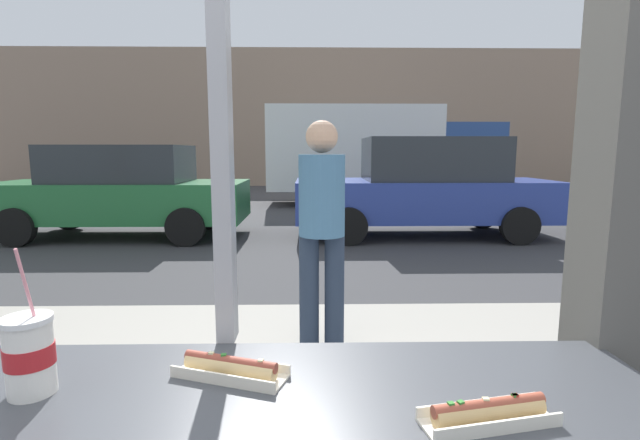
% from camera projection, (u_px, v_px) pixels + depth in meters
% --- Properties ---
extents(ground_plane, '(60.00, 60.00, 0.00)m').
position_uv_depth(ground_plane, '(299.00, 229.00, 9.31)').
color(ground_plane, '#38383A').
extents(sidewalk_strip, '(16.00, 2.80, 0.12)m').
position_uv_depth(sidewalk_strip, '(274.00, 385.00, 2.97)').
color(sidewalk_strip, '#9E998E').
rests_on(sidewalk_strip, ground).
extents(window_wall, '(2.83, 0.20, 2.90)m').
position_uv_depth(window_wall, '(219.00, 32.00, 1.21)').
color(window_wall, '#56544F').
rests_on(window_wall, ground).
extents(building_facade_far, '(28.00, 1.20, 6.08)m').
position_uv_depth(building_facade_far, '(305.00, 119.00, 21.37)').
color(building_facade_far, gray).
rests_on(building_facade_far, ground).
extents(soda_cup_left, '(0.10, 0.10, 0.33)m').
position_uv_depth(soda_cup_left, '(29.00, 354.00, 1.01)').
color(soda_cup_left, white).
rests_on(soda_cup_left, window_counter).
extents(hotdog_tray_near, '(0.28, 0.18, 0.05)m').
position_uv_depth(hotdog_tray_near, '(230.00, 367.00, 1.10)').
color(hotdog_tray_near, beige).
rests_on(hotdog_tray_near, window_counter).
extents(hotdog_tray_far, '(0.28, 0.13, 0.05)m').
position_uv_depth(hotdog_tray_far, '(489.00, 412.00, 0.91)').
color(hotdog_tray_far, silver).
rests_on(hotdog_tray_far, window_counter).
extents(parked_car_green, '(4.47, 1.90, 1.66)m').
position_uv_depth(parked_car_green, '(121.00, 191.00, 8.37)').
color(parked_car_green, '#236B38').
rests_on(parked_car_green, ground).
extents(parked_car_blue, '(4.62, 1.90, 1.80)m').
position_uv_depth(parked_car_blue, '(426.00, 187.00, 8.47)').
color(parked_car_blue, '#283D93').
rests_on(parked_car_blue, ground).
extents(box_truck, '(6.64, 2.44, 2.82)m').
position_uv_depth(box_truck, '(378.00, 151.00, 13.67)').
color(box_truck, silver).
rests_on(box_truck, ground).
extents(pedestrian, '(0.32, 0.32, 1.63)m').
position_uv_depth(pedestrian, '(322.00, 222.00, 3.23)').
color(pedestrian, '#242F43').
rests_on(pedestrian, sidewalk_strip).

